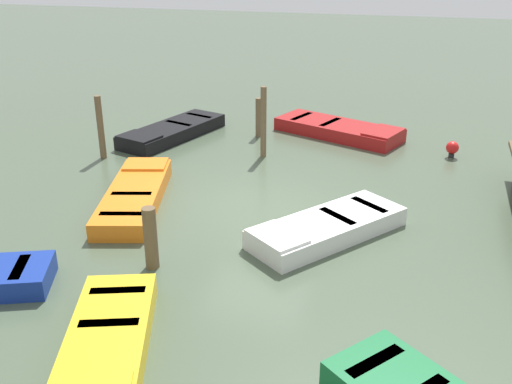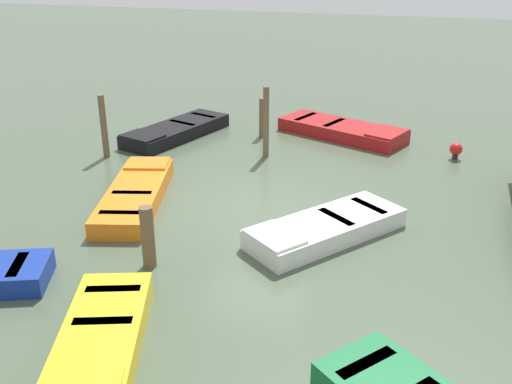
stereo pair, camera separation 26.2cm
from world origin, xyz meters
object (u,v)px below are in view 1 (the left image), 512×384
(rowboat_yellow, at_px, (107,344))
(mooring_piling_center, at_px, (101,127))
(marker_buoy, at_px, (452,148))
(rowboat_orange, at_px, (135,195))
(rowboat_red, at_px, (339,129))
(rowboat_white, at_px, (327,227))
(mooring_piling_far_right, at_px, (151,238))
(mooring_piling_mid_left, at_px, (258,117))
(mooring_piling_near_right, at_px, (263,122))
(rowboat_black, at_px, (172,131))

(rowboat_yellow, bearing_deg, mooring_piling_center, -169.85)
(marker_buoy, bearing_deg, rowboat_orange, -54.29)
(rowboat_red, xyz_separation_m, rowboat_white, (7.00, 0.68, 0.00))
(rowboat_white, distance_m, rowboat_yellow, 5.33)
(rowboat_red, xyz_separation_m, mooring_piling_center, (3.84, -6.25, 0.69))
(rowboat_yellow, relative_size, mooring_piling_far_right, 2.79)
(rowboat_yellow, height_order, mooring_piling_center, mooring_piling_center)
(rowboat_red, xyz_separation_m, mooring_piling_mid_left, (0.71, -2.48, 0.40))
(mooring_piling_far_right, bearing_deg, mooring_piling_mid_left, -179.00)
(rowboat_yellow, distance_m, mooring_piling_near_right, 9.19)
(rowboat_black, height_order, marker_buoy, marker_buoy)
(mooring_piling_far_right, height_order, marker_buoy, mooring_piling_far_right)
(mooring_piling_center, bearing_deg, rowboat_white, 65.51)
(mooring_piling_near_right, bearing_deg, mooring_piling_far_right, -4.16)
(rowboat_red, bearing_deg, mooring_piling_near_right, -104.11)
(rowboat_red, distance_m, mooring_piling_center, 7.37)
(rowboat_white, bearing_deg, mooring_piling_center, -76.34)
(rowboat_red, distance_m, rowboat_white, 7.03)
(mooring_piling_center, distance_m, marker_buoy, 10.03)
(rowboat_yellow, bearing_deg, rowboat_red, 151.82)
(mooring_piling_mid_left, bearing_deg, rowboat_orange, -14.41)
(rowboat_orange, distance_m, mooring_piling_center, 3.57)
(rowboat_black, height_order, mooring_piling_center, mooring_piling_center)
(rowboat_red, xyz_separation_m, marker_buoy, (1.19, 3.40, 0.07))
(rowboat_white, xyz_separation_m, rowboat_black, (-5.43, -5.75, -0.00))
(rowboat_white, height_order, rowboat_orange, same)
(mooring_piling_far_right, bearing_deg, rowboat_black, -159.99)
(rowboat_black, distance_m, mooring_piling_center, 2.65)
(rowboat_white, relative_size, rowboat_orange, 0.87)
(mooring_piling_mid_left, distance_m, marker_buoy, 5.91)
(mooring_piling_center, bearing_deg, mooring_piling_mid_left, 129.71)
(rowboat_yellow, xyz_separation_m, mooring_piling_mid_left, (-10.96, -0.58, 0.40))
(mooring_piling_center, bearing_deg, rowboat_orange, 40.78)
(rowboat_yellow, bearing_deg, rowboat_white, 132.19)
(rowboat_red, height_order, mooring_piling_center, mooring_piling_center)
(mooring_piling_far_right, distance_m, mooring_piling_mid_left, 8.40)
(rowboat_red, bearing_deg, mooring_piling_mid_left, -141.75)
(rowboat_red, distance_m, mooring_piling_far_right, 9.41)
(mooring_piling_near_right, distance_m, marker_buoy, 5.47)
(rowboat_orange, bearing_deg, mooring_piling_far_right, -162.77)
(rowboat_white, distance_m, marker_buoy, 6.41)
(rowboat_orange, bearing_deg, rowboat_black, -2.05)
(rowboat_red, height_order, rowboat_black, same)
(rowboat_black, xyz_separation_m, mooring_piling_near_right, (0.94, 3.22, 0.80))
(rowboat_white, relative_size, mooring_piling_near_right, 1.74)
(rowboat_orange, relative_size, mooring_piling_far_right, 3.31)
(mooring_piling_far_right, height_order, mooring_piling_mid_left, mooring_piling_far_right)
(rowboat_black, distance_m, rowboat_yellow, 10.59)
(rowboat_white, height_order, mooring_piling_far_right, mooring_piling_far_right)
(rowboat_white, xyz_separation_m, mooring_piling_center, (-3.16, -6.93, 0.69))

